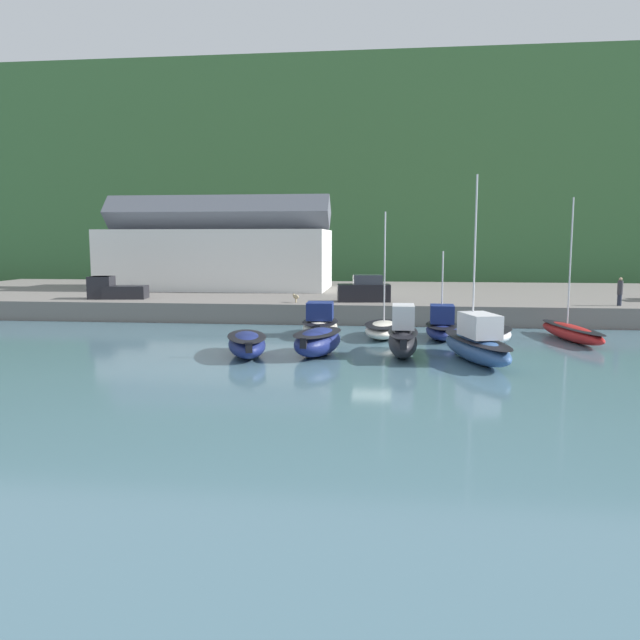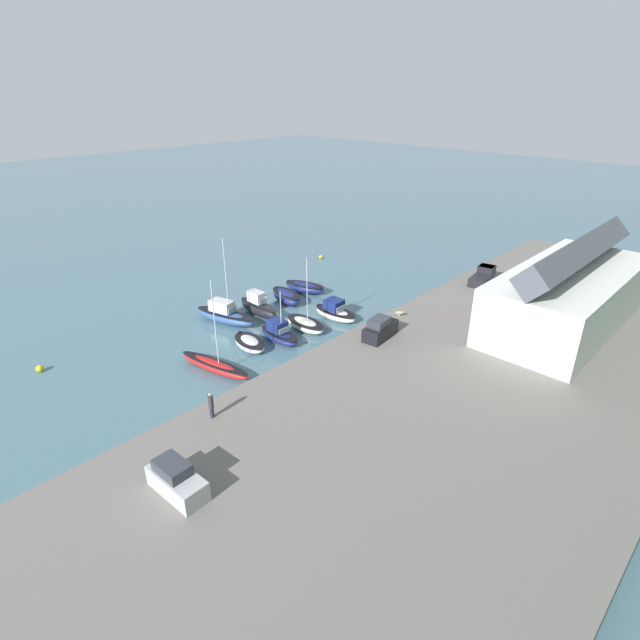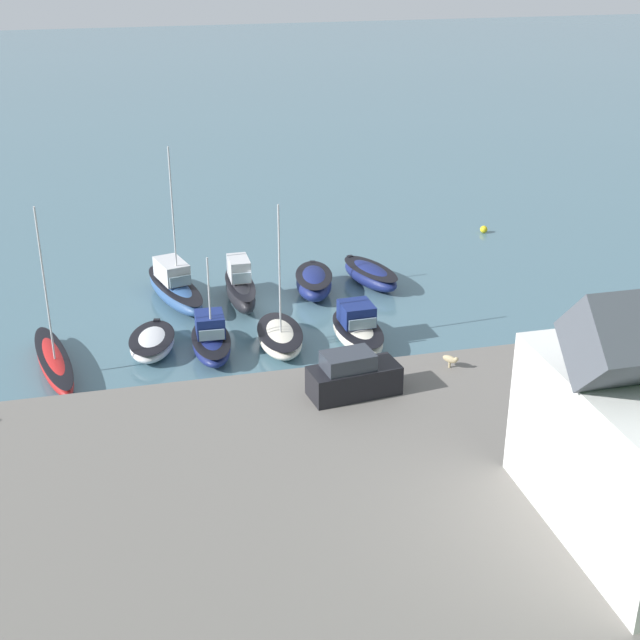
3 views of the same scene
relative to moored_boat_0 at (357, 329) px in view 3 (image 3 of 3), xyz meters
The scene contains 14 objects.
ground_plane 7.49m from the moored_boat_0, 58.90° to the right, with size 320.00×320.00×0.00m, color slate.
quay_promenade 19.85m from the moored_boat_0, 78.83° to the left, with size 93.12×28.59×1.56m.
moored_boat_0 is the anchor object (origin of this frame).
moored_boat_1 4.35m from the moored_boat_0, ahead, with size 2.82×5.52×8.35m.
moored_boat_2 8.15m from the moored_boat_0, ahead, with size 2.29×5.38×5.76m.
moored_boat_3 11.37m from the moored_boat_0, ahead, with size 3.32×5.02×1.01m.
moored_boat_4 16.43m from the moored_boat_0, ahead, with size 3.00×8.27×9.20m.
moored_boat_5 8.78m from the moored_boat_0, 111.49° to the right, with size 3.54×5.87×1.33m.
moored_boat_6 7.53m from the moored_boat_0, 84.61° to the right, with size 3.29×5.45×1.53m.
moored_boat_7 8.96m from the moored_boat_0, 52.30° to the right, with size 1.71×6.04×2.92m.
moored_boat_8 12.52m from the moored_boat_0, 41.52° to the right, with size 4.00×8.01×9.91m.
parked_car_0 8.91m from the moored_boat_0, 72.43° to the left, with size 4.40×2.32×2.16m.
dog_on_quay 7.55m from the moored_boat_0, 111.68° to the left, with size 0.72×0.82×0.68m.
mooring_buoy_0 21.84m from the moored_boat_0, 132.10° to the right, with size 0.56×0.56×0.56m.
Camera 3 is at (8.97, 49.69, 21.76)m, focal length 50.00 mm.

